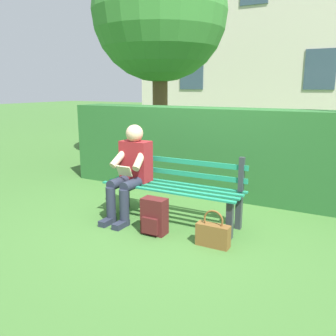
# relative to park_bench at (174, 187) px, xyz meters

# --- Properties ---
(ground) EXTENTS (60.00, 60.00, 0.00)m
(ground) POSITION_rel_park_bench_xyz_m (0.00, 0.06, -0.42)
(ground) COLOR #3D6B2D
(park_bench) EXTENTS (1.77, 0.48, 0.85)m
(park_bench) POSITION_rel_park_bench_xyz_m (0.00, 0.00, 0.00)
(park_bench) COLOR #2D3338
(park_bench) RESTS_ON ground
(person_seated) EXTENTS (0.44, 0.73, 1.18)m
(person_seated) POSITION_rel_park_bench_xyz_m (0.54, 0.16, 0.20)
(person_seated) COLOR maroon
(person_seated) RESTS_ON ground
(hedge_backdrop) EXTENTS (5.52, 0.68, 1.41)m
(hedge_backdrop) POSITION_rel_park_bench_xyz_m (-0.30, -1.35, 0.27)
(hedge_backdrop) COLOR #265B28
(hedge_backdrop) RESTS_ON ground
(tree) EXTENTS (3.04, 2.90, 4.64)m
(tree) POSITION_rel_park_bench_xyz_m (2.21, -3.36, 2.70)
(tree) COLOR brown
(tree) RESTS_ON ground
(building_facade) EXTENTS (8.55, 2.80, 7.73)m
(building_facade) POSITION_rel_park_bench_xyz_m (1.46, -9.60, 3.44)
(building_facade) COLOR beige
(building_facade) RESTS_ON ground
(backpack) EXTENTS (0.28, 0.24, 0.42)m
(backpack) POSITION_rel_park_bench_xyz_m (-0.01, 0.50, -0.22)
(backpack) COLOR #4C1919
(backpack) RESTS_ON ground
(handbag) EXTENTS (0.35, 0.13, 0.40)m
(handbag) POSITION_rel_park_bench_xyz_m (-0.72, 0.49, -0.29)
(handbag) COLOR brown
(handbag) RESTS_ON ground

